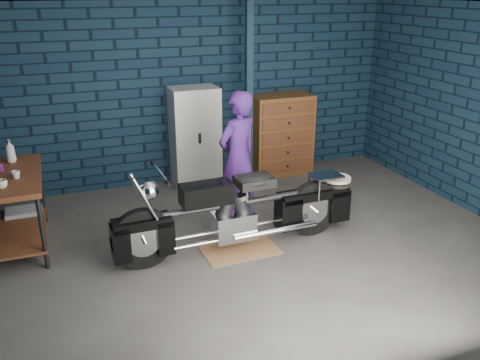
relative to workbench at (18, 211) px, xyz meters
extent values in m
plane|color=#52504D|center=(2.68, -0.99, -0.46)|extent=(6.00, 6.00, 0.00)
cube|color=#0F2134|center=(2.68, 1.51, 0.90)|extent=(6.00, 0.02, 2.70)
cube|color=silver|center=(2.68, -0.99, 2.25)|extent=(6.00, 5.00, 0.02)
cube|color=#102433|center=(3.23, 0.96, 0.90)|extent=(0.10, 0.10, 2.70)
cube|color=brown|center=(0.00, 0.00, 0.00)|extent=(0.60, 1.40, 0.91)
cube|color=#956441|center=(2.36, -0.93, -0.45)|extent=(0.89, 0.68, 0.01)
imported|color=#421D6F|center=(2.64, -0.16, 0.39)|extent=(0.74, 0.63, 1.70)
cube|color=#999BA1|center=(0.02, 0.50, -0.32)|extent=(0.43, 0.31, 0.27)
cube|color=silver|center=(2.48, 1.24, 0.30)|extent=(0.70, 0.50, 1.50)
cube|color=brown|center=(3.90, 1.24, 0.19)|extent=(0.96, 0.53, 1.28)
imported|color=beige|center=(-0.08, -0.41, 0.50)|extent=(0.13, 0.13, 0.09)
imported|color=beige|center=(0.05, -0.15, 0.50)|extent=(0.10, 0.10, 0.09)
cylinder|color=#5F1A68|center=(-0.12, 0.14, 0.50)|extent=(0.08, 0.08, 0.10)
imported|color=#999BA1|center=(-0.01, 0.46, 0.60)|extent=(0.14, 0.14, 0.28)
camera|label=1|loc=(0.51, -5.88, 2.44)|focal=38.00mm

